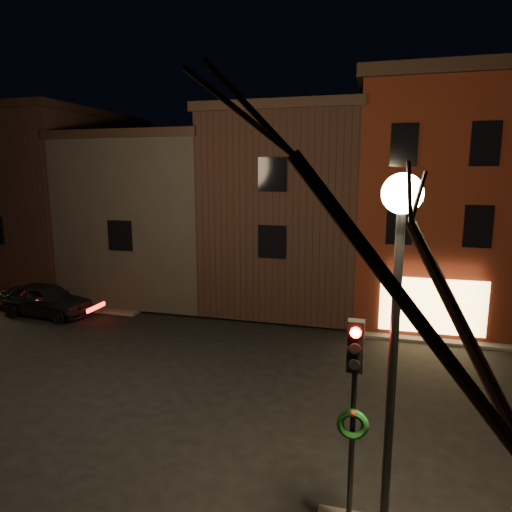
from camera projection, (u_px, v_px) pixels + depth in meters
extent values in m
plane|color=black|center=(189.00, 374.00, 15.12)|extent=(120.00, 120.00, 0.00)
cube|color=#2D2B28|center=(69.00, 249.00, 39.32)|extent=(30.00, 30.00, 0.12)
cube|color=#4F180E|center=(429.00, 205.00, 21.10)|extent=(6.00, 8.00, 10.00)
cube|color=black|center=(437.00, 86.00, 20.15)|extent=(6.50, 8.50, 0.50)
cube|color=#FFC972|center=(432.00, 306.00, 17.93)|extent=(4.00, 0.12, 2.20)
cube|color=black|center=(295.00, 211.00, 23.85)|extent=(7.00, 10.00, 9.00)
cube|color=black|center=(296.00, 118.00, 23.00)|extent=(7.30, 10.30, 0.40)
cube|color=black|center=(169.00, 217.00, 25.84)|extent=(7.50, 10.00, 8.00)
cube|color=black|center=(166.00, 141.00, 25.08)|extent=(7.80, 10.30, 0.40)
cube|color=black|center=(59.00, 201.00, 27.61)|extent=(7.00, 10.00, 9.50)
cube|color=black|center=(52.00, 117.00, 26.71)|extent=(7.30, 10.30, 0.40)
cylinder|color=black|center=(391.00, 395.00, 7.24)|extent=(0.14, 0.14, 6.00)
sphere|color=#FFD18C|center=(402.00, 193.00, 6.67)|extent=(0.60, 0.60, 0.60)
cylinder|color=black|center=(353.00, 427.00, 8.15)|extent=(0.10, 0.10, 4.00)
cube|color=black|center=(355.00, 346.00, 7.69)|extent=(0.28, 0.22, 0.90)
cylinder|color=#FF0C07|center=(356.00, 332.00, 7.53)|extent=(0.18, 0.06, 0.18)
cylinder|color=black|center=(355.00, 348.00, 7.58)|extent=(0.18, 0.06, 0.18)
cylinder|color=black|center=(354.00, 364.00, 7.63)|extent=(0.18, 0.06, 0.18)
torus|color=#0C380F|center=(352.00, 424.00, 8.05)|extent=(0.58, 0.14, 0.58)
sphere|color=#990C0C|center=(353.00, 414.00, 7.99)|extent=(0.12, 0.12, 0.12)
imported|color=black|center=(45.00, 299.00, 21.25)|extent=(4.65, 2.16, 1.54)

